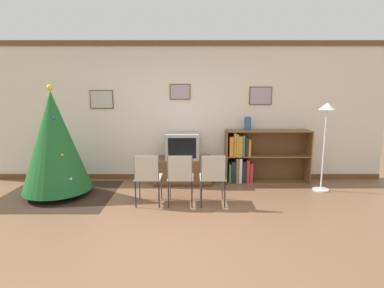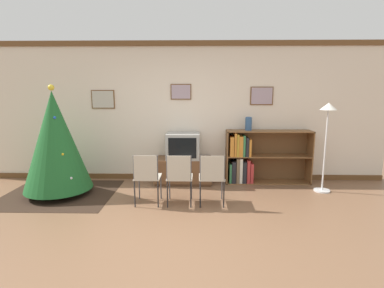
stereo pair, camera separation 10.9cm
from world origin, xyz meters
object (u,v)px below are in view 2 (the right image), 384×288
folding_chair_left (147,176)px  folding_chair_center (179,176)px  christmas_tree (56,141)px  vase (248,124)px  folding_chair_right (212,176)px  television (183,146)px  tv_console (183,171)px  bookshelf (253,158)px  standing_lamp (327,124)px

folding_chair_left → folding_chair_center: 0.50m
christmas_tree → vase: size_ratio=7.31×
folding_chair_left → folding_chair_right: 1.01m
television → vase: bearing=5.2°
tv_console → folding_chair_center: folding_chair_center is taller
television → folding_chair_right: bearing=-66.0°
folding_chair_center → folding_chair_right: same height
folding_chair_right → bookshelf: 1.48m
tv_console → folding_chair_right: 1.26m
christmas_tree → folding_chair_right: 2.70m
tv_console → television: (-0.00, -0.00, 0.49)m
vase → christmas_tree: bearing=-166.7°
standing_lamp → folding_chair_left: bearing=-166.7°
television → folding_chair_left: (-0.50, -1.13, -0.27)m
folding_chair_center → folding_chair_right: 0.50m
tv_console → christmas_tree: bearing=-162.1°
bookshelf → standing_lamp: standing_lamp is taller
television → bookshelf: (1.35, 0.08, -0.25)m
television → folding_chair_right: size_ratio=0.76×
television → folding_chair_left: 1.27m
christmas_tree → folding_chair_left: size_ratio=2.28×
bookshelf → folding_chair_right: bearing=-125.0°
vase → folding_chair_center: bearing=-135.0°
christmas_tree → standing_lamp: christmas_tree is taller
folding_chair_right → television: bearing=114.0°
folding_chair_left → vase: (1.75, 1.25, 0.68)m
standing_lamp → christmas_tree: bearing=-176.8°
folding_chair_left → folding_chair_right: bearing=0.0°
television → folding_chair_right: television is taller
christmas_tree → folding_chair_left: bearing=-15.7°
folding_chair_right → tv_console: bearing=114.0°
christmas_tree → folding_chair_center: size_ratio=2.28×
tv_console → vase: 1.54m
christmas_tree → standing_lamp: size_ratio=1.19×
bookshelf → vase: (-0.11, 0.03, 0.66)m
folding_chair_center → bookshelf: 1.82m
christmas_tree → television: size_ratio=2.99×
bookshelf → christmas_tree: bearing=-167.6°
folding_chair_right → standing_lamp: standing_lamp is taller
christmas_tree → tv_console: (2.11, 0.68, -0.69)m
folding_chair_left → folding_chair_right: size_ratio=1.00×
folding_chair_right → vase: 1.60m
folding_chair_left → bookshelf: (1.86, 1.21, 0.02)m
television → vase: 1.32m
folding_chair_center → folding_chair_left: bearing=180.0°
folding_chair_center → standing_lamp: bearing=15.9°
vase → standing_lamp: 1.37m
television → bookshelf: size_ratio=0.39×
television → folding_chair_center: television is taller
vase → standing_lamp: standing_lamp is taller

